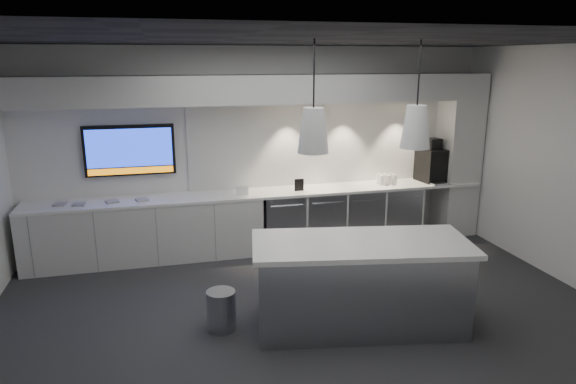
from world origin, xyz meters
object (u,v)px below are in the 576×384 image
object	(u,v)px
island	(360,284)
bin	(221,310)
coffee_machine	(432,164)
wall_tv	(130,150)

from	to	relation	value
island	bin	xyz separation A→B (m)	(-1.46, 0.29, -0.27)
island	coffee_machine	xyz separation A→B (m)	(2.24, 2.55, 0.70)
island	coffee_machine	size ratio (longest dim) A/B	3.50
wall_tv	bin	bearing A→B (deg)	-69.43
bin	coffee_machine	xyz separation A→B (m)	(3.69, 2.26, 0.97)
island	wall_tv	bearing A→B (deg)	140.74
wall_tv	coffee_machine	bearing A→B (deg)	-3.05
island	coffee_machine	world-z (taller)	coffee_machine
wall_tv	island	world-z (taller)	wall_tv
coffee_machine	wall_tv	bearing A→B (deg)	169.00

